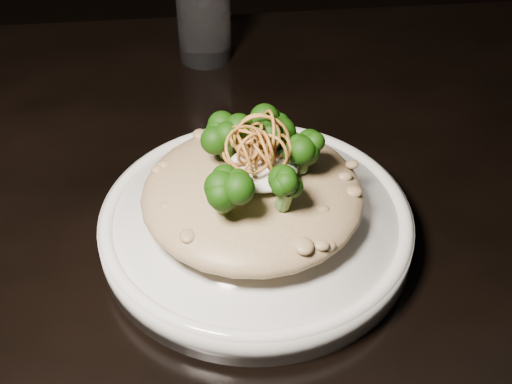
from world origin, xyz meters
TOP-DOWN VIEW (x-y plane):
  - table at (0.00, 0.00)m, footprint 1.10×0.80m
  - plate at (-0.08, -0.02)m, footprint 0.27×0.27m
  - risotto at (-0.09, -0.02)m, footprint 0.19×0.19m
  - broccoli at (-0.08, -0.03)m, footprint 0.13×0.13m
  - cheese at (-0.08, -0.02)m, footprint 0.06×0.06m
  - shallots at (-0.08, -0.02)m, footprint 0.05×0.05m
  - drinking_glass at (-0.11, 0.29)m, footprint 0.07×0.07m

SIDE VIEW (x-z plane):
  - table at x=0.00m, z-range 0.29..1.04m
  - plate at x=-0.08m, z-range 0.75..0.78m
  - risotto at x=-0.09m, z-range 0.78..0.82m
  - drinking_glass at x=-0.11m, z-range 0.75..0.86m
  - cheese at x=-0.08m, z-range 0.82..0.84m
  - broccoli at x=-0.08m, z-range 0.82..0.87m
  - shallots at x=-0.08m, z-range 0.84..0.87m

